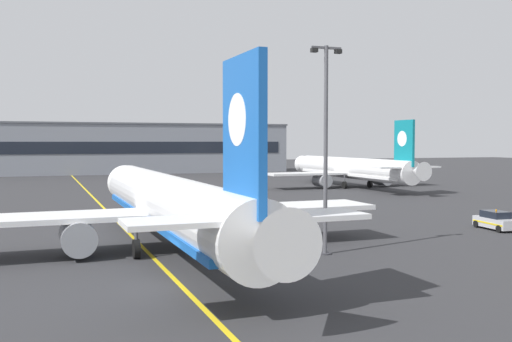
{
  "coord_description": "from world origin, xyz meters",
  "views": [
    {
      "loc": [
        -5.82,
        -30.57,
        7.78
      ],
      "look_at": [
        9.81,
        13.68,
        5.38
      ],
      "focal_mm": 40.67,
      "sensor_mm": 36.0,
      "label": 1
    }
  ],
  "objects_px": {
    "service_car_nearest": "(496,221)",
    "safety_cone_by_nose_gear": "(150,218)",
    "airliner_foreground": "(169,204)",
    "airliner_background": "(352,169)",
    "apron_lamp_post": "(326,146)"
  },
  "relations": [
    {
      "from": "apron_lamp_post",
      "to": "service_car_nearest",
      "type": "height_order",
      "value": "apron_lamp_post"
    },
    {
      "from": "airliner_foreground",
      "to": "service_car_nearest",
      "type": "bearing_deg",
      "value": 0.68
    },
    {
      "from": "airliner_background",
      "to": "safety_cone_by_nose_gear",
      "type": "bearing_deg",
      "value": -142.31
    },
    {
      "from": "apron_lamp_post",
      "to": "safety_cone_by_nose_gear",
      "type": "xyz_separation_m",
      "value": [
        -8.76,
        20.71,
        -7.19
      ]
    },
    {
      "from": "safety_cone_by_nose_gear",
      "to": "airliner_foreground",
      "type": "bearing_deg",
      "value": -94.31
    },
    {
      "from": "airliner_background",
      "to": "apron_lamp_post",
      "type": "xyz_separation_m",
      "value": [
        -30.0,
        -50.65,
        4.31
      ]
    },
    {
      "from": "apron_lamp_post",
      "to": "service_car_nearest",
      "type": "distance_m",
      "value": 20.91
    },
    {
      "from": "service_car_nearest",
      "to": "safety_cone_by_nose_gear",
      "type": "relative_size",
      "value": 7.86
    },
    {
      "from": "airliner_background",
      "to": "service_car_nearest",
      "type": "relative_size",
      "value": 8.95
    },
    {
      "from": "airliner_foreground",
      "to": "airliner_background",
      "type": "relative_size",
      "value": 1.07
    },
    {
      "from": "airliner_foreground",
      "to": "apron_lamp_post",
      "type": "bearing_deg",
      "value": -25.13
    },
    {
      "from": "apron_lamp_post",
      "to": "safety_cone_by_nose_gear",
      "type": "relative_size",
      "value": 25.95
    },
    {
      "from": "service_car_nearest",
      "to": "safety_cone_by_nose_gear",
      "type": "xyz_separation_m",
      "value": [
        -27.92,
        15.69,
        -0.51
      ]
    },
    {
      "from": "apron_lamp_post",
      "to": "airliner_background",
      "type": "bearing_deg",
      "value": 59.37
    },
    {
      "from": "safety_cone_by_nose_gear",
      "to": "airliner_background",
      "type": "bearing_deg",
      "value": 37.69
    }
  ]
}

